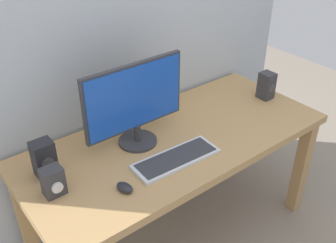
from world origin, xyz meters
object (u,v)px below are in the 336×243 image
object	(u,v)px
speaker_right	(266,85)
audio_controller	(53,181)
monitor	(135,102)
speaker_left	(44,159)
desk	(176,152)
keyboard_primary	(176,159)
mouse	(125,187)

from	to	relation	value
speaker_right	audio_controller	size ratio (longest dim) A/B	1.25
monitor	speaker_right	world-z (taller)	monitor
speaker_left	audio_controller	distance (m)	0.15
speaker_left	speaker_right	bearing A→B (deg)	-5.63
desk	keyboard_primary	bearing A→B (deg)	-129.47
monitor	speaker_left	xyz separation A→B (m)	(-0.48, 0.04, -0.15)
monitor	mouse	world-z (taller)	monitor
desk	keyboard_primary	size ratio (longest dim) A/B	3.72
desk	mouse	xyz separation A→B (m)	(-0.44, -0.18, 0.11)
speaker_left	audio_controller	bearing A→B (deg)	-100.11
mouse	audio_controller	xyz separation A→B (m)	(-0.25, 0.17, 0.05)
desk	monitor	distance (m)	0.39
keyboard_primary	audio_controller	xyz separation A→B (m)	(-0.56, 0.14, 0.06)
desk	monitor	bearing A→B (deg)	152.48
keyboard_primary	audio_controller	distance (m)	0.58
desk	keyboard_primary	xyz separation A→B (m)	(-0.13, -0.15, 0.11)
monitor	speaker_left	world-z (taller)	monitor
monitor	speaker_right	size ratio (longest dim) A/B	3.33
speaker_right	speaker_left	bearing A→B (deg)	174.37
audio_controller	mouse	bearing A→B (deg)	-34.49
mouse	speaker_right	distance (m)	1.17
monitor	audio_controller	world-z (taller)	monitor
desk	audio_controller	xyz separation A→B (m)	(-0.69, -0.01, 0.16)
desk	mouse	distance (m)	0.49
mouse	speaker_right	size ratio (longest dim) A/B	0.52
keyboard_primary	audio_controller	size ratio (longest dim) A/B	3.35
monitor	speaker_left	size ratio (longest dim) A/B	3.14
desk	keyboard_primary	world-z (taller)	keyboard_primary
speaker_right	speaker_left	size ratio (longest dim) A/B	0.94
keyboard_primary	speaker_right	size ratio (longest dim) A/B	2.68
desk	audio_controller	size ratio (longest dim) A/B	12.46
speaker_right	speaker_left	distance (m)	1.38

